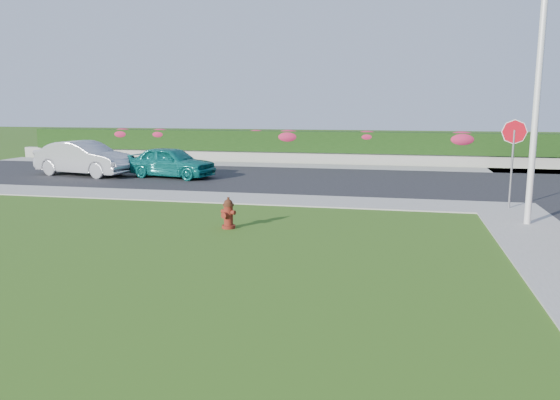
% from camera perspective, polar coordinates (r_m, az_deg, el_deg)
% --- Properties ---
extents(ground, '(120.00, 120.00, 0.00)m').
position_cam_1_polar(ground, '(9.52, -11.64, -9.27)').
color(ground, black).
rests_on(ground, ground).
extents(street_far, '(26.00, 8.00, 0.04)m').
position_cam_1_polar(street_far, '(24.04, -9.15, 2.46)').
color(street_far, black).
rests_on(street_far, ground).
extents(sidewalk_far, '(24.00, 2.00, 0.04)m').
position_cam_1_polar(sidewalk_far, '(19.99, -17.03, 0.65)').
color(sidewalk_far, gray).
rests_on(sidewalk_far, ground).
extents(curb_corner, '(2.00, 2.00, 0.04)m').
position_cam_1_polar(curb_corner, '(17.78, 22.67, -0.80)').
color(curb_corner, gray).
rests_on(curb_corner, ground).
extents(sidewalk_beyond, '(34.00, 2.00, 0.04)m').
position_cam_1_polar(sidewalk_beyond, '(27.77, 2.38, 3.57)').
color(sidewalk_beyond, gray).
rests_on(sidewalk_beyond, ground).
extents(retaining_wall, '(34.00, 0.40, 0.60)m').
position_cam_1_polar(retaining_wall, '(29.21, 2.89, 4.44)').
color(retaining_wall, gray).
rests_on(retaining_wall, ground).
extents(hedge, '(32.00, 0.90, 1.10)m').
position_cam_1_polar(hedge, '(29.24, 2.93, 6.11)').
color(hedge, black).
rests_on(hedge, retaining_wall).
extents(fire_hydrant, '(0.42, 0.39, 0.80)m').
position_cam_1_polar(fire_hydrant, '(13.85, -5.43, -1.42)').
color(fire_hydrant, '#58150D').
rests_on(fire_hydrant, ground).
extents(sedan_teal, '(4.07, 2.25, 1.31)m').
position_cam_1_polar(sedan_teal, '(23.62, -11.31, 3.91)').
color(sedan_teal, '#0E6B65').
rests_on(sedan_teal, street_far).
extents(sedan_silver, '(4.74, 2.45, 1.49)m').
position_cam_1_polar(sedan_silver, '(25.33, -19.72, 4.12)').
color(sedan_silver, '#A4A6AC').
rests_on(sedan_silver, street_far).
extents(utility_pole, '(0.16, 0.16, 5.92)m').
position_cam_1_polar(utility_pole, '(15.30, 25.18, 8.50)').
color(utility_pole, silver).
rests_on(utility_pole, ground).
extents(stop_sign, '(0.73, 0.06, 2.67)m').
position_cam_1_polar(stop_sign, '(17.53, 23.22, 5.54)').
color(stop_sign, slate).
rests_on(stop_sign, ground).
extents(flower_clump_a, '(1.31, 0.84, 0.65)m').
position_cam_1_polar(flower_clump_a, '(32.61, -16.08, 6.65)').
color(flower_clump_a, '#BE2040').
rests_on(flower_clump_a, hedge).
extents(flower_clump_b, '(1.26, 0.81, 0.63)m').
position_cam_1_polar(flower_clump_b, '(31.59, -12.41, 6.72)').
color(flower_clump_b, '#BE2040').
rests_on(flower_clump_b, hedge).
extents(flower_clump_c, '(1.05, 0.67, 0.52)m').
position_cam_1_polar(flower_clump_c, '(29.71, -2.50, 6.84)').
color(flower_clump_c, '#BE2040').
rests_on(flower_clump_c, hedge).
extents(flower_clump_d, '(1.48, 0.95, 0.74)m').
position_cam_1_polar(flower_clump_d, '(29.31, 0.90, 6.64)').
color(flower_clump_d, '#BE2040').
rests_on(flower_clump_d, hedge).
extents(flower_clump_e, '(1.22, 0.79, 0.61)m').
position_cam_1_polar(flower_clump_e, '(28.79, 9.09, 6.55)').
color(flower_clump_e, '#BE2040').
rests_on(flower_clump_e, hedge).
extents(flower_clump_f, '(1.56, 1.00, 0.78)m').
position_cam_1_polar(flower_clump_f, '(28.91, 18.45, 6.05)').
color(flower_clump_f, '#BE2040').
rests_on(flower_clump_f, hedge).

